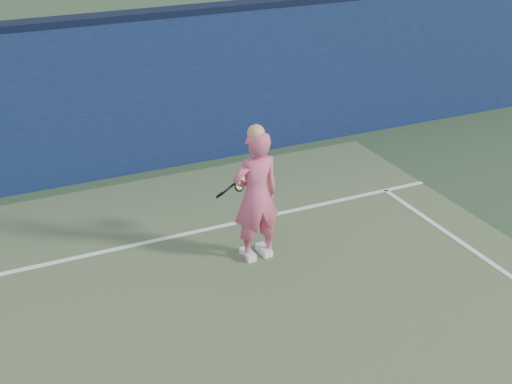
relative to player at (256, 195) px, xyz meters
name	(u,v)px	position (x,y,z in m)	size (l,w,h in m)	color
backstop_wall	(35,110)	(-2.12, 3.43, 0.36)	(24.00, 0.40, 2.50)	#0D173C
wall_cap	(23,25)	(-2.12, 3.43, 1.66)	(24.00, 0.42, 0.10)	black
player	(256,195)	(0.00, 0.00, 0.00)	(0.66, 0.45, 1.84)	#D25275
racket	(239,182)	(-0.03, 0.48, -0.01)	(0.53, 0.24, 0.30)	black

